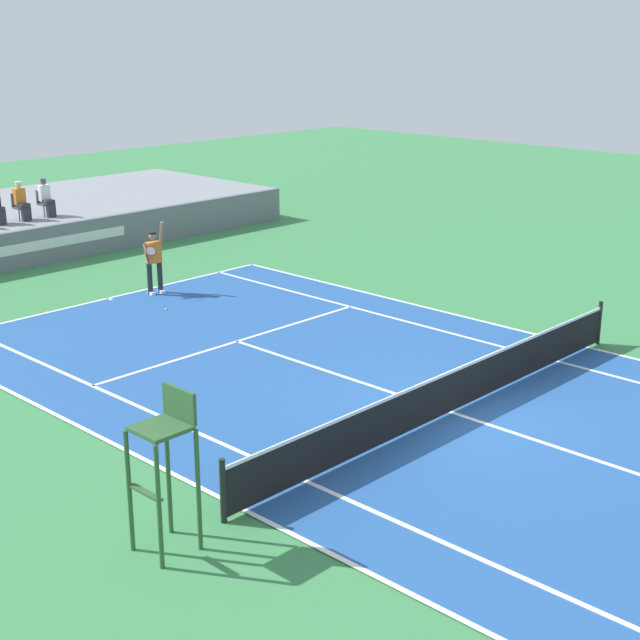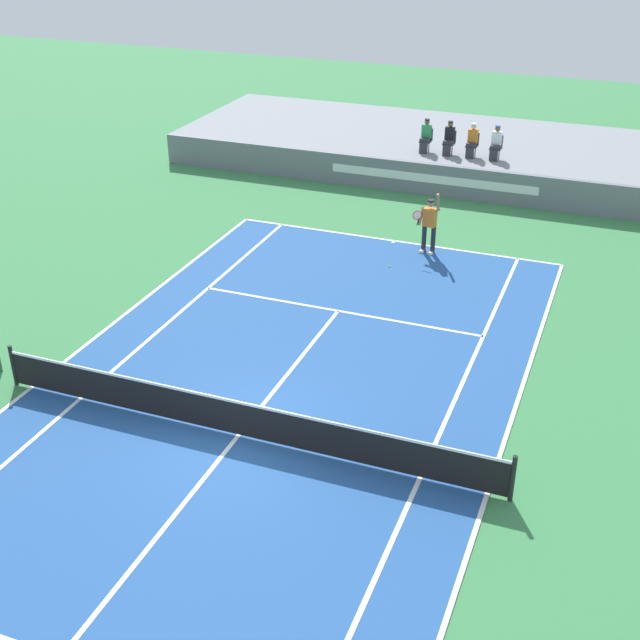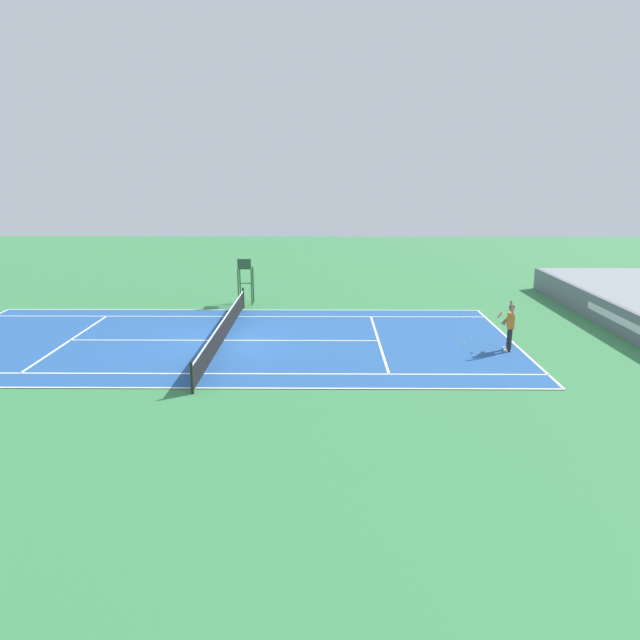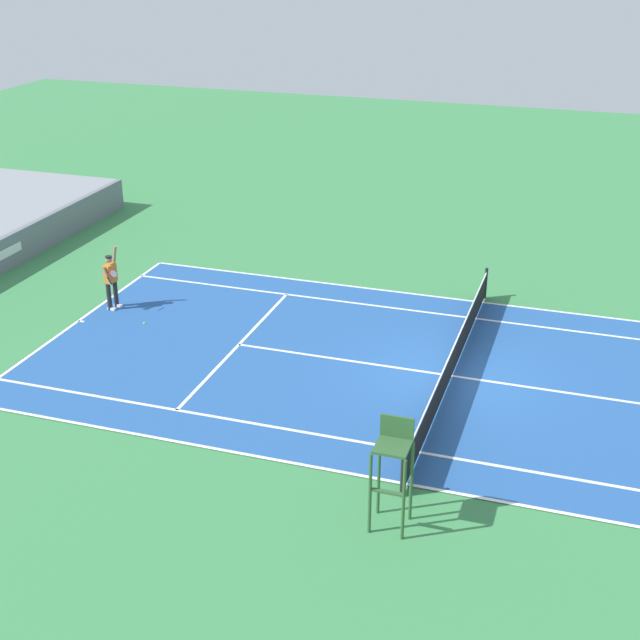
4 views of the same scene
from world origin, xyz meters
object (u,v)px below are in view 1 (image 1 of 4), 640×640
(spectator_seated_3, at_px, (46,198))
(tennis_ball, at_px, (166,309))
(tennis_player, at_px, (154,260))
(umpire_chair, at_px, (166,451))
(spectator_seated_2, at_px, (21,202))

(spectator_seated_3, height_order, tennis_ball, spectator_seated_3)
(tennis_player, bearing_deg, umpire_chair, -125.97)
(spectator_seated_2, xyz_separation_m, umpire_chair, (-8.08, -18.28, -0.28))
(tennis_player, relative_size, tennis_ball, 30.63)
(spectator_seated_3, xyz_separation_m, tennis_player, (-0.75, -6.92, -0.85))
(spectator_seated_3, distance_m, umpire_chair, 20.37)
(tennis_ball, bearing_deg, umpire_chair, -127.16)
(umpire_chair, bearing_deg, spectator_seated_3, 63.80)
(spectator_seated_2, distance_m, spectator_seated_3, 0.91)
(spectator_seated_3, bearing_deg, tennis_ball, -100.43)
(spectator_seated_2, relative_size, umpire_chair, 0.52)
(spectator_seated_2, relative_size, tennis_player, 0.61)
(tennis_player, height_order, umpire_chair, umpire_chair)
(tennis_ball, xyz_separation_m, umpire_chair, (-7.44, -9.81, 1.52))
(spectator_seated_3, xyz_separation_m, umpire_chair, (-8.99, -18.28, -0.28))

